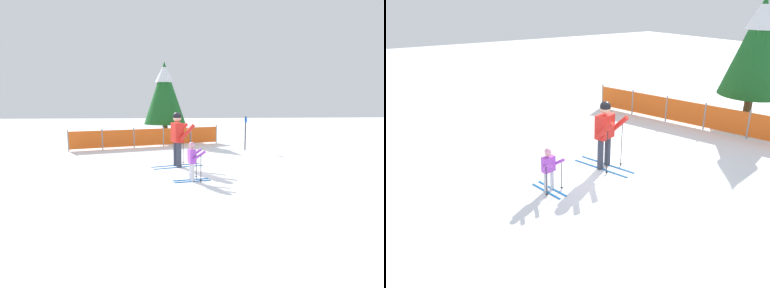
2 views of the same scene
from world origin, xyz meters
The scene contains 6 objects.
ground_plane centered at (0.00, 0.00, 0.00)m, with size 60.00×60.00×0.00m, color white.
skier_adult centered at (-0.17, 0.08, 1.11)m, with size 1.79×0.96×1.86m.
skier_child centered at (0.17, -1.84, 0.64)m, with size 1.06×0.53×1.10m.
safety_fence centered at (-1.45, 4.66, 0.48)m, with size 7.06×2.19×0.96m.
conifer_far centered at (-0.68, 7.27, 2.74)m, with size 2.38×2.38×4.43m.
trail_marker centered at (3.00, 3.33, 0.95)m, with size 0.05×0.28×1.55m.
Camera 1 is at (-0.49, -9.98, 2.21)m, focal length 28.00 mm.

